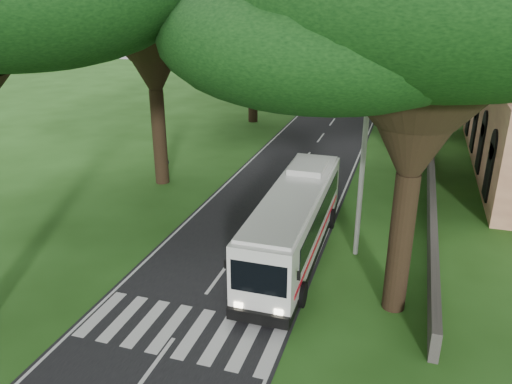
# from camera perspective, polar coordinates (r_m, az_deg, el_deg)

# --- Properties ---
(ground) EXTENTS (140.00, 140.00, 0.00)m
(ground) POSITION_cam_1_polar(r_m,az_deg,el_deg) (21.00, -6.29, -12.32)
(ground) COLOR #234C15
(ground) RESTS_ON ground
(road) EXTENTS (8.00, 120.00, 0.04)m
(road) POSITION_cam_1_polar(r_m,az_deg,el_deg) (43.07, 7.15, 5.81)
(road) COLOR black
(road) RESTS_ON ground
(crosswalk) EXTENTS (8.00, 3.00, 0.01)m
(crosswalk) POSITION_cam_1_polar(r_m,az_deg,el_deg) (19.54, -8.71, -15.40)
(crosswalk) COLOR silver
(crosswalk) RESTS_ON ground
(property_wall) EXTENTS (0.35, 50.00, 1.20)m
(property_wall) POSITION_cam_1_polar(r_m,az_deg,el_deg) (41.34, 19.29, 4.92)
(property_wall) COLOR #383533
(property_wall) RESTS_ON ground
(pole_near) EXTENTS (1.60, 0.24, 8.00)m
(pole_near) POSITION_cam_1_polar(r_m,az_deg,el_deg) (23.13, 12.02, 2.24)
(pole_near) COLOR gray
(pole_near) RESTS_ON ground
(pole_mid) EXTENTS (1.60, 0.24, 8.00)m
(pole_mid) POSITION_cam_1_polar(r_m,az_deg,el_deg) (42.50, 15.11, 10.81)
(pole_mid) COLOR gray
(pole_mid) RESTS_ON ground
(pole_far) EXTENTS (1.60, 0.24, 8.00)m
(pole_far) POSITION_cam_1_polar(r_m,az_deg,el_deg) (62.27, 16.29, 13.97)
(pole_far) COLOR gray
(pole_far) RESTS_ON ground
(tree_r_near) EXTENTS (14.75, 14.75, 14.72)m
(tree_r_near) POSITION_cam_1_polar(r_m,az_deg,el_deg) (17.78, 19.22, 19.85)
(tree_r_near) COLOR black
(tree_r_near) RESTS_ON ground
(tree_r_mida) EXTENTS (15.25, 15.25, 14.22)m
(tree_r_mida) POSITION_cam_1_polar(r_m,az_deg,el_deg) (35.79, 19.79, 19.27)
(tree_r_mida) COLOR black
(tree_r_mida) RESTS_ON ground
(tree_r_midb) EXTENTS (14.98, 14.98, 13.75)m
(tree_r_midb) POSITION_cam_1_polar(r_m,az_deg,el_deg) (53.79, 18.88, 19.37)
(tree_r_midb) COLOR black
(tree_r_midb) RESTS_ON ground
(coach_bus) EXTENTS (2.86, 11.67, 3.43)m
(coach_bus) POSITION_cam_1_polar(r_m,az_deg,el_deg) (23.36, 4.43, -3.31)
(coach_bus) COLOR white
(coach_bus) RESTS_ON ground
(distant_car_a) EXTENTS (2.85, 4.33, 1.37)m
(distant_car_a) POSITION_cam_1_polar(r_m,az_deg,el_deg) (56.15, 7.46, 10.28)
(distant_car_a) COLOR silver
(distant_car_a) RESTS_ON road
(distant_car_b) EXTENTS (1.72, 4.23, 1.37)m
(distant_car_b) POSITION_cam_1_polar(r_m,az_deg,el_deg) (64.22, 10.29, 11.55)
(distant_car_b) COLOR navy
(distant_car_b) RESTS_ON road
(distant_car_c) EXTENTS (2.19, 4.88, 1.39)m
(distant_car_c) POSITION_cam_1_polar(r_m,az_deg,el_deg) (77.48, 13.27, 13.05)
(distant_car_c) COLOR maroon
(distant_car_c) RESTS_ON road
(pedestrian) EXTENTS (0.50, 0.70, 1.82)m
(pedestrian) POSITION_cam_1_polar(r_m,az_deg,el_deg) (34.26, -10.28, 3.01)
(pedestrian) COLOR black
(pedestrian) RESTS_ON ground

